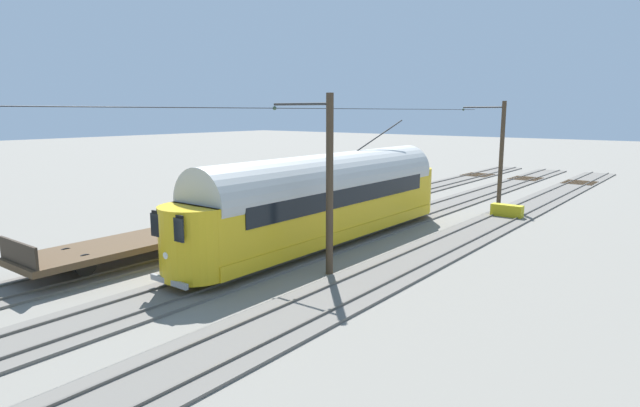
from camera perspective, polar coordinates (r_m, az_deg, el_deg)
The scene contains 10 objects.
ground_plane at distance 24.73m, azimuth 0.50°, elevation -4.60°, with size 220.00×220.00×0.00m, color gray.
track_streetcar_siding at distance 22.60m, azimuth 10.31°, elevation -6.02°, with size 2.80×80.00×0.18m.
track_adjacent_siding at distance 24.96m, azimuth 0.93°, elevation -4.33°, with size 2.80×80.00×0.18m.
track_third_siding at distance 27.87m, azimuth -6.62°, elevation -2.88°, with size 2.80×80.00×0.18m.
vintage_streetcar at distance 24.49m, azimuth 0.93°, elevation 0.68°, with size 2.65×18.21×5.59m.
flatcar_adjacent at distance 24.53m, azimuth -14.72°, elevation -2.98°, with size 2.80×14.59×1.60m.
catenary_pole_foreground at distance 36.65m, azimuth 19.00°, elevation 5.36°, with size 2.99×0.28×6.90m.
catenary_pole_mid_near at distance 19.84m, azimuth 0.85°, elevation 2.44°, with size 2.99×0.28×6.90m.
overhead_wire_run at distance 21.93m, azimuth -3.47°, elevation 10.31°, with size 2.78×41.75×0.18m.
track_end_bumper at distance 32.88m, azimuth 19.65°, elevation -0.81°, with size 1.80×0.60×0.80m, color #B2A519.
Camera 1 is at (-14.52, 19.03, 6.22)m, focal length 29.45 mm.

